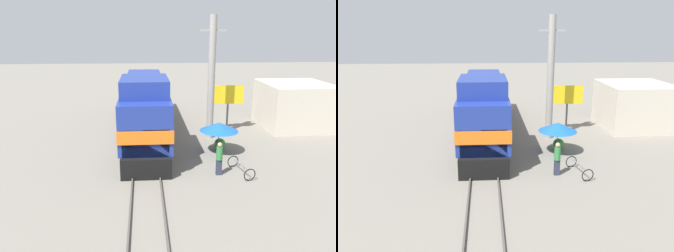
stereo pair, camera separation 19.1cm
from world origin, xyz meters
The scene contains 11 objects.
ground_plane centered at (0.00, 0.00, 0.00)m, with size 120.00×120.00×0.00m, color slate.
rail_near centered at (-0.72, 0.00, 0.07)m, with size 0.08×43.50×0.15m, color #4C4742.
rail_far centered at (0.72, 0.00, 0.07)m, with size 0.08×43.50×0.15m, color #4C4742.
locomotive centered at (0.00, 4.27, 2.09)m, with size 2.93×16.87×4.87m.
utility_pole centered at (4.64, 3.13, 4.29)m, with size 1.80×0.48×8.50m.
vendor_umbrella centered at (4.60, 0.06, 1.71)m, with size 2.41×2.41×1.99m.
billboard_sign centered at (6.35, 4.88, 2.62)m, with size 2.34×0.12×3.50m.
shrub_cluster centered at (4.84, 0.67, 0.36)m, with size 0.72×0.72×0.72m, color #388C38.
person_bystander centered at (3.89, -3.22, 1.00)m, with size 0.34×0.34×1.83m.
bicycle centered at (5.12, -3.18, 0.35)m, with size 1.05×2.02×0.67m.
building_block_distant centered at (11.95, 5.63, 1.75)m, with size 5.06×5.37×3.50m, color beige.
Camera 2 is at (0.17, -19.20, 7.46)m, focal length 35.00 mm.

